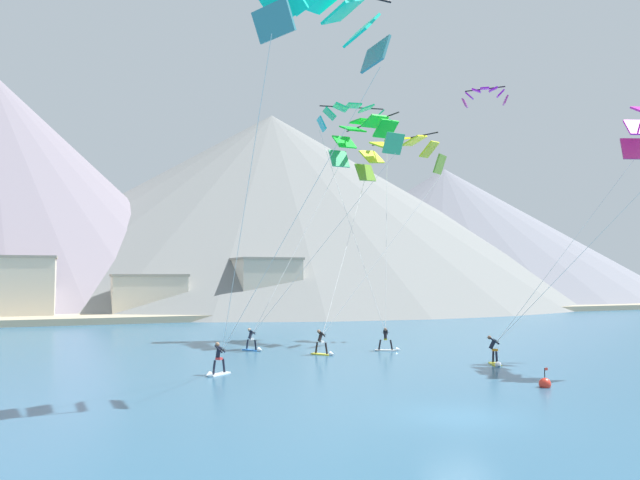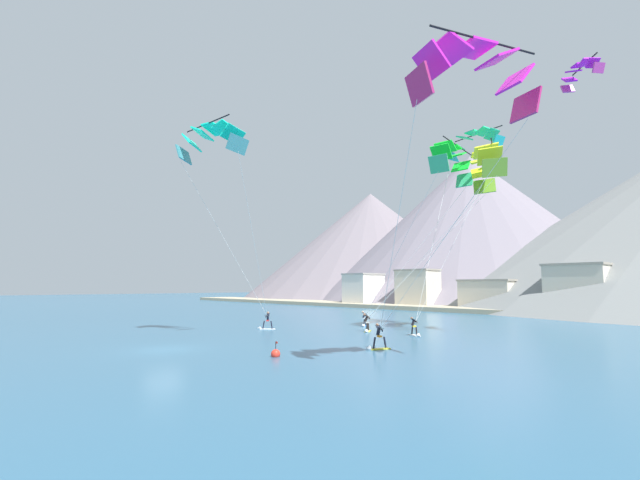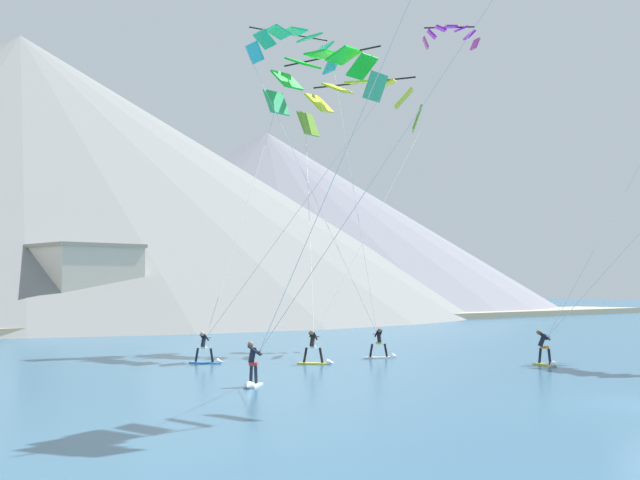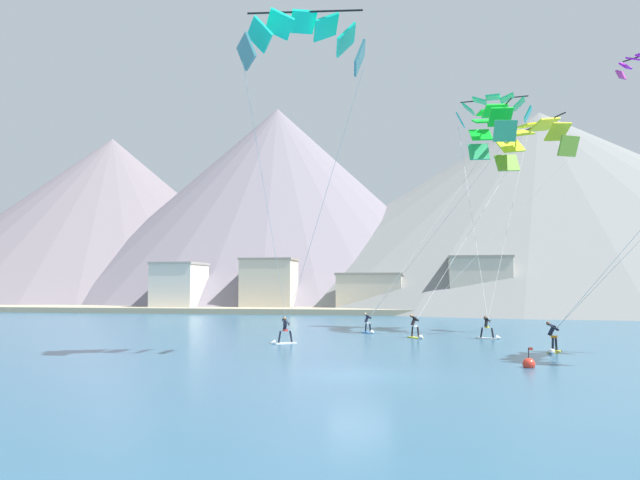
% 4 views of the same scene
% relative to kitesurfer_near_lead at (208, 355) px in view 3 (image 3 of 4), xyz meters
% --- Properties ---
extents(kitesurfer_near_lead, '(1.21, 1.71, 1.63)m').
position_rel_kitesurfer_near_lead_xyz_m(kitesurfer_near_lead, '(0.00, 0.00, 0.00)').
color(kitesurfer_near_lead, '#337FDB').
rests_on(kitesurfer_near_lead, ground).
extents(kitesurfer_near_trail, '(1.05, 1.76, 1.76)m').
position_rel_kitesurfer_near_lead_xyz_m(kitesurfer_near_trail, '(11.24, -11.55, 0.10)').
color(kitesurfer_near_trail, yellow).
rests_on(kitesurfer_near_trail, ground).
extents(kitesurfer_mid_center, '(1.60, 1.41, 1.76)m').
position_rel_kitesurfer_near_lead_xyz_m(kitesurfer_mid_center, '(-4.51, -9.26, 0.08)').
color(kitesurfer_mid_center, white).
rests_on(kitesurfer_mid_center, ground).
extents(kitesurfer_far_left, '(1.27, 1.69, 1.73)m').
position_rel_kitesurfer_near_lead_xyz_m(kitesurfer_far_left, '(3.66, -3.79, 0.08)').
color(kitesurfer_far_left, yellow).
rests_on(kitesurfer_far_left, ground).
extents(kitesurfer_far_right, '(1.72, 1.18, 1.65)m').
position_rel_kitesurfer_near_lead_xyz_m(kitesurfer_far_right, '(8.63, -3.38, 0.01)').
color(kitesurfer_far_right, white).
rests_on(kitesurfer_far_right, ground).
extents(parafoil_kite_near_lead, '(10.97, 8.04, 16.06)m').
position_rel_kitesurfer_near_lead_xyz_m(parafoil_kite_near_lead, '(9.38, 2.06, 15.63)').
color(parafoil_kite_near_lead, '#34B074').
extents(parafoil_kite_far_left, '(11.87, 9.39, 14.99)m').
position_rel_kitesurfer_near_lead_xyz_m(parafoil_kite_far_left, '(12.62, 2.23, 14.53)').
color(parafoil_kite_far_left, '#6EA22D').
extents(parafoil_kite_far_right, '(6.22, 9.69, 18.20)m').
position_rel_kitesurfer_near_lead_xyz_m(parafoil_kite_far_right, '(10.00, 5.35, 18.05)').
color(parafoil_kite_far_right, '#18B6C4').
extents(parafoil_kite_distant_high_outer, '(3.53, 3.00, 1.62)m').
position_rel_kitesurfer_near_lead_xyz_m(parafoil_kite_distant_high_outer, '(20.62, 1.81, 20.06)').
color(parafoil_kite_distant_high_outer, '#CA3AA5').
extents(shore_building_promenade_mid, '(7.77, 7.21, 7.25)m').
position_rel_kitesurfer_near_lead_xyz_m(shore_building_promenade_mid, '(10.59, 33.27, 3.20)').
color(shore_building_promenade_mid, beige).
rests_on(shore_building_promenade_mid, ground).
extents(mountain_peak_central_summit, '(128.54, 128.54, 39.22)m').
position_rel_kitesurfer_near_lead_xyz_m(mountain_peak_central_summit, '(26.87, 85.14, 19.17)').
color(mountain_peak_central_summit, slate).
rests_on(mountain_peak_central_summit, ground).
extents(mountain_peak_far_spur, '(91.07, 91.07, 28.08)m').
position_rel_kitesurfer_near_lead_xyz_m(mountain_peak_far_spur, '(62.67, 73.98, 13.60)').
color(mountain_peak_far_spur, slate).
rests_on(mountain_peak_far_spur, ground).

